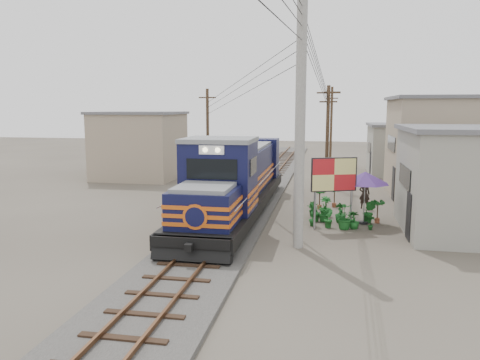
% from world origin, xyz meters
% --- Properties ---
extents(ground, '(120.00, 120.00, 0.00)m').
position_xyz_m(ground, '(0.00, 0.00, 0.00)').
color(ground, '#473F35').
rests_on(ground, ground).
extents(ballast, '(3.60, 70.00, 0.16)m').
position_xyz_m(ballast, '(0.00, 10.00, 0.08)').
color(ballast, '#595651').
rests_on(ballast, ground).
extents(track, '(1.15, 70.00, 0.12)m').
position_xyz_m(track, '(0.00, 10.00, 0.26)').
color(track, '#51331E').
rests_on(track, ground).
extents(locomotive, '(3.03, 16.52, 4.09)m').
position_xyz_m(locomotive, '(0.00, 4.61, 1.78)').
color(locomotive, black).
rests_on(locomotive, ground).
extents(utility_pole_main, '(0.40, 0.40, 10.00)m').
position_xyz_m(utility_pole_main, '(3.50, -0.50, 5.00)').
color(utility_pole_main, '#9E9B93').
rests_on(utility_pole_main, ground).
extents(wooden_pole_mid, '(1.60, 0.24, 7.00)m').
position_xyz_m(wooden_pole_mid, '(4.50, 14.00, 3.68)').
color(wooden_pole_mid, '#4C3826').
rests_on(wooden_pole_mid, ground).
extents(wooden_pole_far, '(1.60, 0.24, 7.50)m').
position_xyz_m(wooden_pole_far, '(4.80, 28.00, 3.93)').
color(wooden_pole_far, '#4C3826').
rests_on(wooden_pole_far, ground).
extents(wooden_pole_left, '(1.60, 0.24, 7.00)m').
position_xyz_m(wooden_pole_left, '(-5.00, 18.00, 3.68)').
color(wooden_pole_left, '#4C3826').
rests_on(wooden_pole_left, ground).
extents(power_lines, '(9.65, 19.00, 3.30)m').
position_xyz_m(power_lines, '(-0.14, 8.49, 7.56)').
color(power_lines, black).
rests_on(power_lines, ground).
extents(shophouse_mid, '(8.40, 7.35, 6.20)m').
position_xyz_m(shophouse_mid, '(12.50, 12.00, 3.11)').
color(shophouse_mid, gray).
rests_on(shophouse_mid, ground).
extents(shophouse_back, '(6.30, 6.30, 4.20)m').
position_xyz_m(shophouse_back, '(11.00, 22.00, 2.11)').
color(shophouse_back, gray).
rests_on(shophouse_back, ground).
extents(shophouse_left, '(6.30, 6.30, 5.20)m').
position_xyz_m(shophouse_left, '(-10.00, 16.00, 2.61)').
color(shophouse_left, gray).
rests_on(shophouse_left, ground).
extents(billboard, '(2.04, 0.84, 3.29)m').
position_xyz_m(billboard, '(4.88, 2.70, 2.42)').
color(billboard, '#99999E').
rests_on(billboard, ground).
extents(market_umbrella, '(2.98, 2.98, 2.52)m').
position_xyz_m(market_umbrella, '(6.34, 3.93, 2.22)').
color(market_umbrella, black).
rests_on(market_umbrella, ground).
extents(vendor, '(0.61, 0.42, 1.62)m').
position_xyz_m(vendor, '(6.62, 7.44, 0.81)').
color(vendor, black).
rests_on(vendor, ground).
extents(plant_nursery, '(3.43, 3.43, 1.11)m').
position_xyz_m(plant_nursery, '(5.02, 3.70, 0.48)').
color(plant_nursery, '#1A5C20').
rests_on(plant_nursery, ground).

